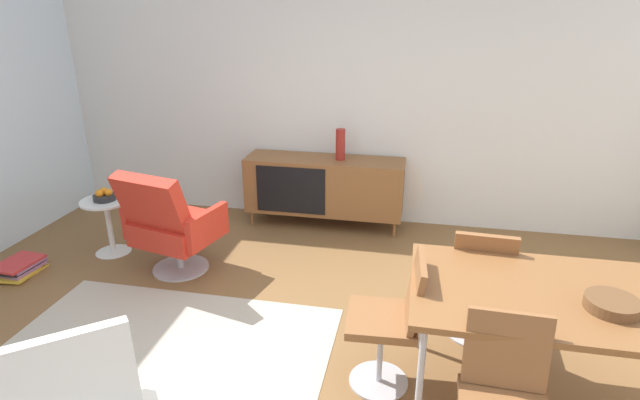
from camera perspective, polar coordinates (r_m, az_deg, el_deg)
The scene contains 13 objects.
ground_plane at distance 3.32m, azimuth -2.31°, elevation -19.19°, with size 8.32×8.32×0.00m, color brown.
wall_back at distance 5.14m, azimuth 4.46°, elevation 12.75°, with size 6.80×0.12×2.80m, color silver.
sideboard at distance 5.13m, azimuth 0.47°, elevation 1.72°, with size 1.60×0.45×0.72m.
vase_cobalt at distance 4.97m, azimuth 2.34°, elevation 6.33°, with size 0.09×0.09×0.31m.
dining_table at distance 2.98m, azimuth 26.05°, elevation -10.25°, with size 1.60×0.90×0.74m.
wooden_bowl_on_table at distance 2.91m, azimuth 30.33°, elevation -10.22°, with size 0.26×0.26×0.06m, color brown.
dining_chair_back_left at distance 3.50m, azimuth 17.73°, elevation -8.56°, with size 0.42×0.44×0.86m.
dining_chair_near_window at distance 3.00m, azimuth 8.25°, elevation -13.10°, with size 0.45×0.42×0.86m.
lounge_chair_red at distance 4.35m, azimuth -16.70°, elevation -2.48°, with size 0.82×0.78×0.95m.
side_table_round at distance 4.98m, azimuth -22.96°, elevation -2.12°, with size 0.44×0.44×0.52m.
fruit_bowl at distance 4.89m, azimuth -23.35°, elevation 0.46°, with size 0.20×0.20×0.11m.
magazine_stack at distance 5.04m, azimuth -31.06°, elevation -6.59°, with size 0.33×0.41×0.12m.
area_rug at distance 3.55m, azimuth -18.47°, elevation -17.28°, with size 2.20×1.70×0.01m, color #B7AD99.
Camera 1 is at (0.63, -2.45, 2.14)m, focal length 28.09 mm.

